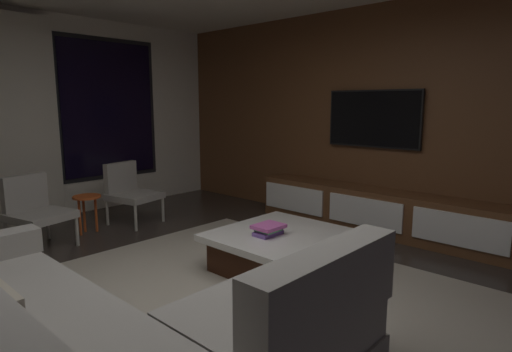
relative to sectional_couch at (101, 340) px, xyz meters
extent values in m
plane|color=#332B26|center=(0.87, 0.22, -0.29)|extent=(9.20, 9.20, 0.00)
cube|color=silver|center=(0.87, 3.88, 1.06)|extent=(6.60, 0.12, 2.70)
cube|color=black|center=(2.17, 3.82, 1.16)|extent=(1.52, 0.02, 2.02)
cube|color=black|center=(2.17, 3.80, 1.16)|extent=(1.40, 0.03, 1.90)
cube|color=brown|center=(3.93, 0.22, 1.06)|extent=(0.12, 7.80, 2.70)
cube|color=#ADA391|center=(1.22, 0.12, -0.28)|extent=(3.20, 3.80, 0.01)
cube|color=#9E9991|center=(-0.24, 0.23, 0.01)|extent=(0.86, 2.42, 0.24)
cube|color=#9E9991|center=(0.74, -0.57, 0.01)|extent=(1.07, 0.86, 0.24)
cube|color=#9E9991|center=(0.74, -0.92, 0.33)|extent=(1.10, 0.20, 0.40)
cube|color=#B2A893|center=(-0.47, -0.07, 0.29)|extent=(0.10, 0.36, 0.36)
cube|color=black|center=(1.95, 0.34, -0.14)|extent=(1.00, 1.00, 0.30)
cube|color=white|center=(1.95, 0.34, 0.04)|extent=(1.16, 1.16, 0.06)
cube|color=#7E5AB5|center=(1.82, 0.41, 0.09)|extent=(0.26, 0.16, 0.03)
cube|color=#65D580|center=(1.83, 0.42, 0.12)|extent=(0.20, 0.17, 0.03)
cube|color=#D15EB1|center=(1.82, 0.41, 0.15)|extent=(0.26, 0.22, 0.03)
cylinder|color=#B2ADA0|center=(2.18, 2.55, -0.11)|extent=(0.04, 0.04, 0.36)
cylinder|color=#B2ADA0|center=(1.71, 2.45, -0.11)|extent=(0.04, 0.04, 0.36)
cylinder|color=#B2ADA0|center=(2.07, 3.04, -0.11)|extent=(0.04, 0.04, 0.36)
cylinder|color=#B2ADA0|center=(1.60, 2.94, -0.11)|extent=(0.04, 0.04, 0.36)
cube|color=#9E9991|center=(1.89, 2.75, 0.07)|extent=(0.65, 0.66, 0.08)
cube|color=#9E9991|center=(1.83, 2.98, 0.30)|extent=(0.49, 0.18, 0.38)
cylinder|color=#B2ADA0|center=(0.97, 2.43, -0.11)|extent=(0.04, 0.04, 0.36)
cylinder|color=#B2ADA0|center=(0.51, 2.32, -0.11)|extent=(0.04, 0.04, 0.36)
cylinder|color=#B2ADA0|center=(0.86, 2.91, -0.11)|extent=(0.04, 0.04, 0.36)
cylinder|color=#B2ADA0|center=(0.39, 2.80, -0.11)|extent=(0.04, 0.04, 0.36)
cube|color=#9E9991|center=(0.68, 2.62, 0.07)|extent=(0.66, 0.67, 0.08)
cube|color=#9E9991|center=(0.63, 2.85, 0.30)|extent=(0.49, 0.19, 0.38)
cylinder|color=#BF4C1E|center=(1.17, 2.77, -0.06)|extent=(0.03, 0.03, 0.46)
cylinder|color=#BF4C1E|center=(1.37, 2.77, -0.06)|extent=(0.03, 0.03, 0.46)
cylinder|color=#BF4C1E|center=(1.27, 2.87, -0.06)|extent=(0.03, 0.03, 0.46)
cylinder|color=#BF4C1E|center=(1.27, 2.77, 0.16)|extent=(0.32, 0.32, 0.02)
cube|color=brown|center=(3.65, 0.32, -0.03)|extent=(0.44, 3.10, 0.52)
cube|color=white|center=(3.42, -0.72, 0.00)|extent=(0.02, 0.93, 0.33)
cube|color=white|center=(3.42, 0.32, 0.00)|extent=(0.02, 0.93, 0.33)
cube|color=white|center=(3.42, 1.37, 0.00)|extent=(0.02, 0.93, 0.33)
cube|color=black|center=(3.60, -0.53, -0.17)|extent=(0.33, 0.68, 0.19)
cube|color=#C355A8|center=(3.60, -0.79, -0.18)|extent=(0.03, 0.04, 0.17)
cube|color=#C79AD7|center=(3.60, -0.70, -0.18)|extent=(0.03, 0.04, 0.17)
cube|color=#A99FAC|center=(3.60, -0.62, -0.17)|extent=(0.03, 0.04, 0.19)
cube|color=#7453B5|center=(3.60, -0.53, -0.18)|extent=(0.03, 0.04, 0.16)
cube|color=#5C98AA|center=(3.60, -0.44, -0.18)|extent=(0.03, 0.04, 0.16)
cube|color=#C3D478|center=(3.60, -0.36, -0.17)|extent=(0.03, 0.04, 0.19)
cube|color=#4C6D97|center=(3.60, -0.27, -0.18)|extent=(0.03, 0.04, 0.17)
cube|color=black|center=(3.82, 0.47, 1.06)|extent=(0.04, 1.20, 0.69)
cube|color=black|center=(3.82, 0.47, 1.06)|extent=(0.05, 1.16, 0.65)
camera|label=1|loc=(-0.96, -2.02, 1.24)|focal=29.86mm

